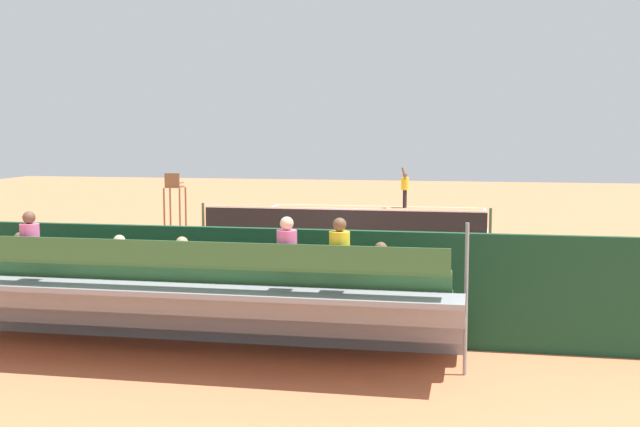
{
  "coord_description": "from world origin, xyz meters",
  "views": [
    {
      "loc": [
        -4.63,
        27.74,
        3.77
      ],
      "look_at": [
        0.0,
        4.0,
        1.2
      ],
      "focal_mm": 45.38,
      "sensor_mm": 36.0,
      "label": 1
    }
  ],
  "objects_px": {
    "tennis_net": "(342,221)",
    "bleacher_stand": "(189,299)",
    "equipment_bag": "(303,322)",
    "tennis_ball_near": "(341,214)",
    "umpire_chair": "(174,196)",
    "courtside_bench": "(380,304)",
    "tennis_racket": "(389,208)",
    "tennis_player": "(405,186)"
  },
  "relations": [
    {
      "from": "tennis_player",
      "to": "tennis_ball_near",
      "type": "height_order",
      "value": "tennis_player"
    },
    {
      "from": "tennis_net",
      "to": "tennis_ball_near",
      "type": "relative_size",
      "value": 156.06
    },
    {
      "from": "bleacher_stand",
      "to": "courtside_bench",
      "type": "xyz_separation_m",
      "value": [
        -2.9,
        -2.1,
        -0.42
      ]
    },
    {
      "from": "courtside_bench",
      "to": "equipment_bag",
      "type": "distance_m",
      "value": 1.46
    },
    {
      "from": "tennis_player",
      "to": "courtside_bench",
      "type": "bearing_deg",
      "value": 93.97
    },
    {
      "from": "courtside_bench",
      "to": "tennis_net",
      "type": "bearing_deg",
      "value": -77.58
    },
    {
      "from": "equipment_bag",
      "to": "tennis_ball_near",
      "type": "xyz_separation_m",
      "value": [
        2.68,
        -20.05,
        -0.15
      ]
    },
    {
      "from": "tennis_net",
      "to": "equipment_bag",
      "type": "bearing_deg",
      "value": 96.46
    },
    {
      "from": "bleacher_stand",
      "to": "tennis_player",
      "type": "distance_m",
      "value": 25.8
    },
    {
      "from": "bleacher_stand",
      "to": "umpire_chair",
      "type": "distance_m",
      "value": 16.61
    },
    {
      "from": "tennis_racket",
      "to": "courtside_bench",
      "type": "bearing_deg",
      "value": 95.77
    },
    {
      "from": "tennis_net",
      "to": "tennis_racket",
      "type": "height_order",
      "value": "tennis_net"
    },
    {
      "from": "courtside_bench",
      "to": "tennis_racket",
      "type": "xyz_separation_m",
      "value": [
        2.33,
        -23.07,
        -0.54
      ]
    },
    {
      "from": "equipment_bag",
      "to": "tennis_player",
      "type": "relative_size",
      "value": 0.47
    },
    {
      "from": "bleacher_stand",
      "to": "equipment_bag",
      "type": "distance_m",
      "value": 2.59
    },
    {
      "from": "tennis_ball_near",
      "to": "bleacher_stand",
      "type": "bearing_deg",
      "value": 93.09
    },
    {
      "from": "equipment_bag",
      "to": "tennis_ball_near",
      "type": "bearing_deg",
      "value": -82.39
    },
    {
      "from": "equipment_bag",
      "to": "umpire_chair",
      "type": "bearing_deg",
      "value": -60.1
    },
    {
      "from": "courtside_bench",
      "to": "tennis_ball_near",
      "type": "distance_m",
      "value": 20.34
    },
    {
      "from": "umpire_chair",
      "to": "tennis_player",
      "type": "relative_size",
      "value": 1.11
    },
    {
      "from": "umpire_chair",
      "to": "courtside_bench",
      "type": "relative_size",
      "value": 1.19
    },
    {
      "from": "courtside_bench",
      "to": "tennis_player",
      "type": "height_order",
      "value": "tennis_player"
    },
    {
      "from": "bleacher_stand",
      "to": "tennis_racket",
      "type": "xyz_separation_m",
      "value": [
        -0.56,
        -25.17,
        -0.96
      ]
    },
    {
      "from": "bleacher_stand",
      "to": "courtside_bench",
      "type": "relative_size",
      "value": 5.03
    },
    {
      "from": "tennis_player",
      "to": "tennis_racket",
      "type": "height_order",
      "value": "tennis_player"
    },
    {
      "from": "bleacher_stand",
      "to": "umpire_chair",
      "type": "height_order",
      "value": "bleacher_stand"
    },
    {
      "from": "tennis_net",
      "to": "equipment_bag",
      "type": "height_order",
      "value": "tennis_net"
    },
    {
      "from": "courtside_bench",
      "to": "tennis_racket",
      "type": "height_order",
      "value": "courtside_bench"
    },
    {
      "from": "tennis_net",
      "to": "bleacher_stand",
      "type": "height_order",
      "value": "bleacher_stand"
    },
    {
      "from": "tennis_net",
      "to": "bleacher_stand",
      "type": "xyz_separation_m",
      "value": [
        -0.03,
        15.37,
        0.47
      ]
    },
    {
      "from": "bleacher_stand",
      "to": "courtside_bench",
      "type": "bearing_deg",
      "value": -144.13
    },
    {
      "from": "tennis_racket",
      "to": "tennis_ball_near",
      "type": "relative_size",
      "value": 8.64
    },
    {
      "from": "tennis_ball_near",
      "to": "tennis_player",
      "type": "bearing_deg",
      "value": -123.08
    },
    {
      "from": "tennis_net",
      "to": "umpire_chair",
      "type": "relative_size",
      "value": 4.81
    },
    {
      "from": "tennis_net",
      "to": "equipment_bag",
      "type": "relative_size",
      "value": 11.44
    },
    {
      "from": "tennis_racket",
      "to": "tennis_ball_near",
      "type": "distance_m",
      "value": 3.61
    },
    {
      "from": "bleacher_stand",
      "to": "equipment_bag",
      "type": "bearing_deg",
      "value": -127.18
    },
    {
      "from": "tennis_net",
      "to": "courtside_bench",
      "type": "height_order",
      "value": "tennis_net"
    },
    {
      "from": "tennis_net",
      "to": "bleacher_stand",
      "type": "bearing_deg",
      "value": 90.1
    },
    {
      "from": "tennis_net",
      "to": "courtside_bench",
      "type": "xyz_separation_m",
      "value": [
        -2.92,
        13.27,
        0.06
      ]
    },
    {
      "from": "umpire_chair",
      "to": "equipment_bag",
      "type": "xyz_separation_m",
      "value": [
        -7.72,
        13.42,
        -1.13
      ]
    },
    {
      "from": "equipment_bag",
      "to": "tennis_net",
      "type": "bearing_deg",
      "value": -83.54
    }
  ]
}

